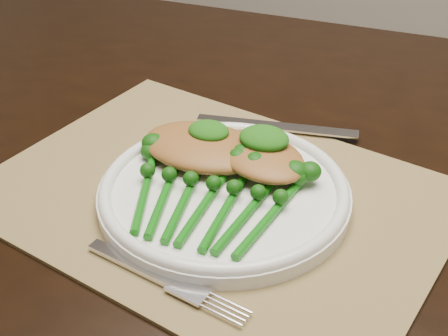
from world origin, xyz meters
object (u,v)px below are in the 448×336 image
at_px(placemat, 215,196).
at_px(dinner_plate, 224,192).
at_px(chicken_fillet_left, 203,147).
at_px(broccolini_bundle, 206,202).

relative_size(placemat, dinner_plate, 1.80).
height_order(placemat, chicken_fillet_left, chicken_fillet_left).
bearing_deg(placemat, chicken_fillet_left, 139.84).
bearing_deg(chicken_fillet_left, placemat, -49.69).
distance_m(placemat, chicken_fillet_left, 0.06).
relative_size(chicken_fillet_left, broccolini_bundle, 0.74).
bearing_deg(placemat, broccolini_bundle, -67.91).
relative_size(dinner_plate, chicken_fillet_left, 1.90).
xyz_separation_m(dinner_plate, chicken_fillet_left, (-0.05, 0.05, 0.02)).
distance_m(placemat, broccolini_bundle, 0.05).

